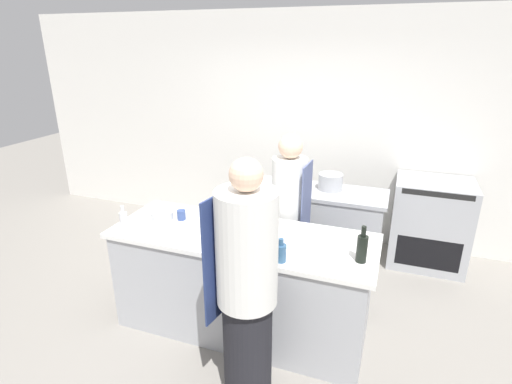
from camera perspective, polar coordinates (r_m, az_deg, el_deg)
ground_plane at (r=3.84m, az=-1.88°, el=-18.42°), size 16.00×16.00×0.00m
wall_back at (r=5.13m, az=6.90°, el=8.99°), size 8.00×0.06×2.80m
prep_counter at (r=3.57m, az=-1.97°, el=-12.63°), size 2.22×0.81×0.92m
pass_counter at (r=4.56m, az=7.39°, el=-4.99°), size 1.65×0.57×0.92m
oven_range at (r=4.93m, az=23.56°, el=-4.12°), size 0.82×0.64×1.00m
chef_at_prep_near at (r=2.68m, az=-1.34°, el=-13.95°), size 0.44×0.42×1.80m
chef_at_stove at (r=3.86m, az=4.69°, el=-3.68°), size 0.35×0.33×1.65m
bottle_olive_oil at (r=2.99m, az=14.90°, el=-7.70°), size 0.08×0.08×0.28m
bottle_vinegar at (r=3.55m, az=-18.37°, el=-3.88°), size 0.07×0.07×0.22m
bottle_wine at (r=2.92m, az=3.57°, el=-8.59°), size 0.08×0.08×0.18m
bowl_mixing_large at (r=3.70m, az=-13.24°, el=-3.21°), size 0.20×0.20×0.07m
bowl_prep_small at (r=3.33m, az=-5.95°, el=-5.42°), size 0.18×0.18×0.08m
cup at (r=3.64m, az=-10.62°, el=-3.24°), size 0.08×0.08×0.09m
cutting_board at (r=3.23m, az=2.84°, el=-6.90°), size 0.31×0.20×0.01m
stockpot at (r=4.38m, az=10.60°, el=1.46°), size 0.26×0.26×0.17m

